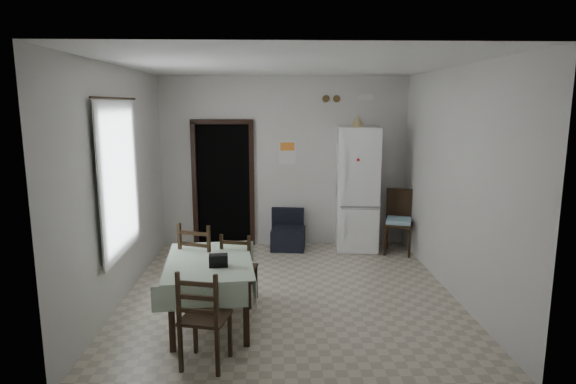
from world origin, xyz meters
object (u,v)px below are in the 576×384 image
(navy_seat, at_px, (288,230))
(dining_chair_near_head, at_px, (205,316))
(corner_chair, at_px, (399,222))
(dining_chair_far_left, at_px, (203,262))
(dining_table, at_px, (210,291))
(dining_chair_far_right, at_px, (239,267))
(fridge, at_px, (357,189))

(navy_seat, bearing_deg, dining_chair_near_head, -96.60)
(navy_seat, relative_size, corner_chair, 0.64)
(dining_chair_far_left, height_order, dining_chair_near_head, dining_chair_far_left)
(corner_chair, distance_m, dining_chair_far_left, 3.51)
(dining_table, height_order, dining_chair_far_left, dining_chair_far_left)
(dining_chair_near_head, bearing_deg, dining_chair_far_left, -68.06)
(dining_chair_far_right, bearing_deg, dining_chair_far_left, 11.49)
(dining_chair_far_left, bearing_deg, fridge, -115.25)
(navy_seat, bearing_deg, dining_table, -102.13)
(navy_seat, relative_size, dining_chair_far_left, 0.64)
(fridge, bearing_deg, dining_chair_near_head, -114.49)
(dining_chair_far_right, xyz_separation_m, dining_chair_near_head, (-0.23, -1.43, 0.03))
(fridge, relative_size, navy_seat, 3.08)
(dining_chair_far_left, relative_size, dining_chair_near_head, 1.08)
(dining_table, xyz_separation_m, dining_chair_far_right, (0.29, 0.53, 0.09))
(navy_seat, xyz_separation_m, dining_chair_far_right, (-0.68, -2.22, 0.12))
(navy_seat, distance_m, dining_table, 2.92)
(fridge, xyz_separation_m, navy_seat, (-1.15, -0.00, -0.70))
(corner_chair, height_order, dining_chair_far_right, corner_chair)
(dining_table, xyz_separation_m, dining_chair_far_left, (-0.15, 0.54, 0.16))
(corner_chair, relative_size, dining_chair_near_head, 1.08)
(navy_seat, distance_m, dining_chair_far_left, 2.50)
(corner_chair, bearing_deg, fridge, 174.67)
(fridge, distance_m, dining_chair_near_head, 4.23)
(navy_seat, bearing_deg, fridge, 7.35)
(dining_chair_far_left, bearing_deg, dining_table, 126.22)
(dining_chair_far_right, bearing_deg, dining_chair_near_head, 92.68)
(dining_table, distance_m, dining_chair_far_left, 0.58)
(dining_chair_far_left, relative_size, dining_chair_far_right, 1.15)
(navy_seat, bearing_deg, dining_chair_far_left, -109.55)
(fridge, distance_m, dining_chair_far_right, 2.94)
(corner_chair, height_order, dining_chair_far_left, dining_chair_far_left)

